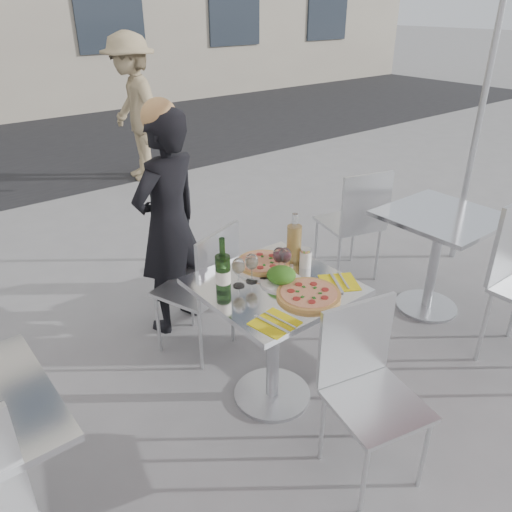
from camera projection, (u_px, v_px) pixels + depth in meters
ground at (272, 395)px, 2.89m from camera, size 80.00×80.00×0.00m
main_table at (274, 318)px, 2.64m from camera, size 0.72×0.72×0.75m
side_table_right at (438, 242)px, 3.47m from camera, size 0.72×0.72×0.75m
chair_far at (205, 282)px, 3.03m from camera, size 0.51×0.52×0.87m
chair_near at (366, 379)px, 2.27m from camera, size 0.47×0.48×0.86m
side_chair_rfar at (356, 217)px, 3.85m from camera, size 0.52×0.53×0.93m
woman_diner at (169, 225)px, 3.22m from camera, size 0.63×0.50×1.50m
pedestrian_b at (134, 108)px, 6.05m from camera, size 0.80×1.20×1.74m
pizza_near at (309, 294)px, 2.44m from camera, size 0.32×0.32×0.02m
pizza_far at (263, 264)px, 2.71m from camera, size 0.33×0.33×0.03m
salad_plate at (281, 276)px, 2.54m from camera, size 0.22×0.22×0.09m
wine_bottle at (223, 272)px, 2.42m from camera, size 0.07×0.07×0.29m
carafe at (294, 243)px, 2.70m from camera, size 0.08×0.08×0.29m
sugar_shaker at (306, 258)px, 2.69m from camera, size 0.06×0.06×0.11m
wineglass_white_a at (238, 267)px, 2.48m from camera, size 0.07×0.07×0.16m
wineglass_white_b at (252, 263)px, 2.52m from camera, size 0.07×0.07×0.16m
wineglass_red_a at (279, 256)px, 2.59m from camera, size 0.07×0.07×0.16m
wineglass_red_b at (285, 256)px, 2.58m from camera, size 0.07×0.07×0.16m
napkin_left at (275, 323)px, 2.23m from camera, size 0.21×0.21×0.01m
napkin_right at (339, 282)px, 2.56m from camera, size 0.25×0.25×0.01m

